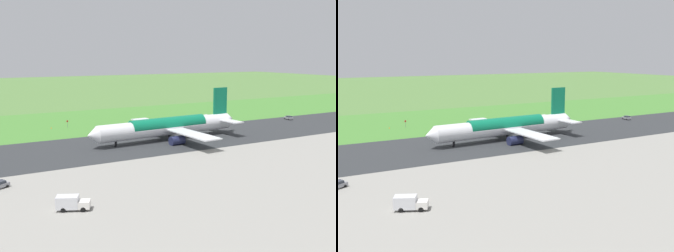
# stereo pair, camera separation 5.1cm
# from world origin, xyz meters

# --- Properties ---
(ground_plane) EXTENTS (800.00, 800.00, 0.00)m
(ground_plane) POSITION_xyz_m (0.00, 0.00, 0.00)
(ground_plane) COLOR #547F3D
(runway_asphalt) EXTENTS (600.00, 34.50, 0.06)m
(runway_asphalt) POSITION_xyz_m (0.00, 0.00, 0.03)
(runway_asphalt) COLOR #2D3033
(runway_asphalt) RESTS_ON ground
(apron_concrete) EXTENTS (440.00, 110.00, 0.05)m
(apron_concrete) POSITION_xyz_m (0.00, 68.10, 0.03)
(apron_concrete) COLOR gray
(apron_concrete) RESTS_ON ground
(grass_verge_foreground) EXTENTS (600.00, 80.00, 0.04)m
(grass_verge_foreground) POSITION_xyz_m (0.00, -40.52, 0.02)
(grass_verge_foreground) COLOR #478534
(grass_verge_foreground) RESTS_ON ground
(airliner_main) EXTENTS (54.13, 44.27, 15.88)m
(airliner_main) POSITION_xyz_m (-12.33, -0.02, 4.35)
(airliner_main) COLOR white
(airliner_main) RESTS_ON ground
(service_truck_baggage) EXTENTS (6.21, 4.50, 2.65)m
(service_truck_baggage) POSITION_xyz_m (31.41, 43.46, 1.40)
(service_truck_baggage) COLOR silver
(service_truck_baggage) RESTS_ON ground
(service_car_followme) EXTENTS (2.58, 4.47, 1.62)m
(service_car_followme) POSITION_xyz_m (-76.06, -11.09, 0.84)
(service_car_followme) COLOR gray
(service_car_followme) RESTS_ON ground
(no_stopping_sign) EXTENTS (0.60, 0.10, 2.66)m
(no_stopping_sign) POSITION_xyz_m (10.12, -37.63, 1.58)
(no_stopping_sign) COLOR slate
(no_stopping_sign) RESTS_ON ground
(traffic_cone_orange) EXTENTS (0.40, 0.40, 0.55)m
(traffic_cone_orange) POSITION_xyz_m (15.96, -38.34, 0.28)
(traffic_cone_orange) COLOR orange
(traffic_cone_orange) RESTS_ON ground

